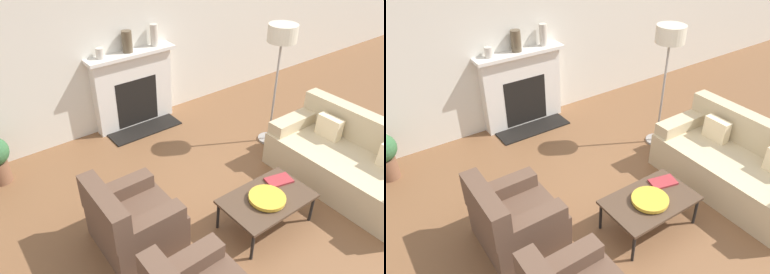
% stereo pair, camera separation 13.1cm
% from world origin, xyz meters
% --- Properties ---
extents(ground_plane, '(18.00, 18.00, 0.00)m').
position_xyz_m(ground_plane, '(0.00, 0.00, 0.00)').
color(ground_plane, brown).
extents(wall_back, '(18.00, 0.06, 2.90)m').
position_xyz_m(wall_back, '(0.00, 3.12, 1.45)').
color(wall_back, silver).
rests_on(wall_back, ground_plane).
extents(fireplace, '(1.38, 0.59, 1.19)m').
position_xyz_m(fireplace, '(0.08, 2.97, 0.58)').
color(fireplace, silver).
rests_on(fireplace, ground_plane).
extents(couch, '(0.92, 1.91, 0.86)m').
position_xyz_m(couch, '(1.46, 0.07, 0.32)').
color(couch, '#CCB78E').
rests_on(couch, ground_plane).
extents(armchair_far, '(0.80, 0.79, 0.80)m').
position_xyz_m(armchair_far, '(-1.16, 0.82, 0.30)').
color(armchair_far, brown).
rests_on(armchair_far, ground_plane).
extents(coffee_table, '(0.98, 0.61, 0.38)m').
position_xyz_m(coffee_table, '(0.13, 0.19, 0.36)').
color(coffee_table, '#4C3828').
rests_on(coffee_table, ground_plane).
extents(bowl, '(0.39, 0.39, 0.05)m').
position_xyz_m(bowl, '(0.09, 0.16, 0.42)').
color(bowl, gold).
rests_on(bowl, coffee_table).
extents(book, '(0.33, 0.24, 0.02)m').
position_xyz_m(book, '(0.43, 0.30, 0.40)').
color(book, '#9E2D33').
rests_on(book, coffee_table).
extents(floor_lamp, '(0.38, 0.38, 1.73)m').
position_xyz_m(floor_lamp, '(1.43, 1.36, 1.46)').
color(floor_lamp, gray).
rests_on(floor_lamp, ground_plane).
extents(mantel_vase_left, '(0.12, 0.12, 0.15)m').
position_xyz_m(mantel_vase_left, '(-0.38, 2.99, 1.26)').
color(mantel_vase_left, beige).
rests_on(mantel_vase_left, fireplace).
extents(mantel_vase_center_left, '(0.15, 0.15, 0.31)m').
position_xyz_m(mantel_vase_center_left, '(0.05, 2.99, 1.34)').
color(mantel_vase_center_left, brown).
rests_on(mantel_vase_center_left, fireplace).
extents(mantel_vase_center_right, '(0.12, 0.12, 0.32)m').
position_xyz_m(mantel_vase_center_right, '(0.50, 2.99, 1.35)').
color(mantel_vase_center_right, beige).
rests_on(mantel_vase_center_right, fireplace).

